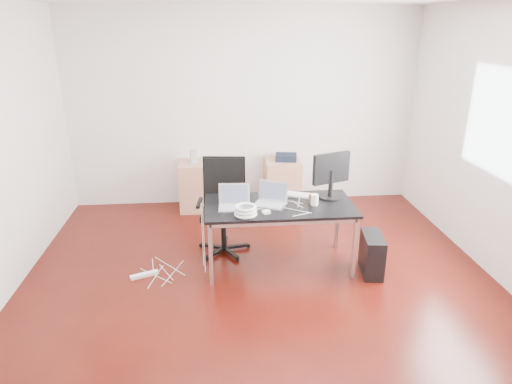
{
  "coord_description": "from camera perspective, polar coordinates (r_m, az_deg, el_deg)",
  "views": [
    {
      "loc": [
        -0.42,
        -4.04,
        2.57
      ],
      "look_at": [
        0.0,
        0.55,
        0.85
      ],
      "focal_mm": 32.0,
      "sensor_mm": 36.0,
      "label": 1
    }
  ],
  "objects": [
    {
      "name": "room_shell",
      "position": [
        4.23,
        1.17,
        4.46
      ],
      "size": [
        5.0,
        5.0,
        5.0
      ],
      "color": "#390B06",
      "rests_on": "ground"
    },
    {
      "name": "desk",
      "position": [
        4.93,
        2.94,
        -2.14
      ],
      "size": [
        1.6,
        0.8,
        0.73
      ],
      "color": "black",
      "rests_on": "ground"
    },
    {
      "name": "office_chair",
      "position": [
        5.34,
        -4.09,
        -1.17
      ],
      "size": [
        0.53,
        0.55,
        1.08
      ],
      "rotation": [
        0.0,
        0.0,
        -0.11
      ],
      "color": "black",
      "rests_on": "ground"
    },
    {
      "name": "filing_cabinet_left",
      "position": [
        6.66,
        -7.35,
        0.8
      ],
      "size": [
        0.5,
        0.5,
        0.7
      ],
      "primitive_type": "cube",
      "color": "#A76E53",
      "rests_on": "ground"
    },
    {
      "name": "filing_cabinet_right",
      "position": [
        6.72,
        3.3,
        1.13
      ],
      "size": [
        0.5,
        0.5,
        0.7
      ],
      "primitive_type": "cube",
      "color": "#A76E53",
      "rests_on": "ground"
    },
    {
      "name": "pc_tower",
      "position": [
        5.12,
        14.28,
        -7.53
      ],
      "size": [
        0.26,
        0.47,
        0.44
      ],
      "primitive_type": "cube",
      "rotation": [
        0.0,
        0.0,
        -0.13
      ],
      "color": "black",
      "rests_on": "ground"
    },
    {
      "name": "wastebasket",
      "position": [
        6.73,
        -2.09,
        -0.72
      ],
      "size": [
        0.25,
        0.25,
        0.28
      ],
      "primitive_type": "cylinder",
      "rotation": [
        0.0,
        0.0,
        0.03
      ],
      "color": "black",
      "rests_on": "ground"
    },
    {
      "name": "power_strip",
      "position": [
        5.13,
        -13.79,
        -10.02
      ],
      "size": [
        0.3,
        0.17,
        0.04
      ],
      "primitive_type": "cube",
      "rotation": [
        0.0,
        0.0,
        0.39
      ],
      "color": "white",
      "rests_on": "ground"
    },
    {
      "name": "laptop_left",
      "position": [
        4.82,
        -2.72,
        -1.28
      ],
      "size": [
        0.34,
        0.27,
        0.23
      ],
      "rotation": [
        0.0,
        0.0,
        -0.06
      ],
      "color": "silver",
      "rests_on": "desk"
    },
    {
      "name": "laptop_right",
      "position": [
        4.9,
        1.92,
        -0.91
      ],
      "size": [
        0.41,
        0.37,
        0.23
      ],
      "rotation": [
        0.0,
        0.0,
        -0.47
      ],
      "color": "silver",
      "rests_on": "desk"
    },
    {
      "name": "monitor",
      "position": [
        5.08,
        9.36,
        2.35
      ],
      "size": [
        0.44,
        0.26,
        0.51
      ],
      "rotation": [
        0.0,
        0.0,
        0.36
      ],
      "color": "black",
      "rests_on": "desk"
    },
    {
      "name": "keyboard",
      "position": [
        5.17,
        4.97,
        -0.32
      ],
      "size": [
        0.46,
        0.3,
        0.02
      ],
      "primitive_type": "cube",
      "rotation": [
        0.0,
        0.0,
        -0.4
      ],
      "color": "white",
      "rests_on": "desk"
    },
    {
      "name": "cup_white",
      "position": [
        4.91,
        7.33,
        -0.96
      ],
      "size": [
        0.09,
        0.09,
        0.12
      ],
      "primitive_type": "cylinder",
      "rotation": [
        0.0,
        0.0,
        -0.1
      ],
      "color": "white",
      "rests_on": "desk"
    },
    {
      "name": "cup_brown",
      "position": [
        4.95,
        7.03,
        -0.88
      ],
      "size": [
        0.09,
        0.09,
        0.1
      ],
      "primitive_type": "cylinder",
      "rotation": [
        0.0,
        0.0,
        -0.23
      ],
      "color": "#55321D",
      "rests_on": "desk"
    },
    {
      "name": "cable_coil",
      "position": [
        4.61,
        -1.31,
        -2.34
      ],
      "size": [
        0.24,
        0.24,
        0.11
      ],
      "rotation": [
        0.0,
        0.0,
        -0.29
      ],
      "color": "white",
      "rests_on": "desk"
    },
    {
      "name": "power_adapter",
      "position": [
        4.68,
        1.28,
        -2.51
      ],
      "size": [
        0.09,
        0.09,
        0.03
      ],
      "primitive_type": "cube",
      "rotation": [
        0.0,
        0.0,
        0.3
      ],
      "color": "white",
      "rests_on": "desk"
    },
    {
      "name": "speaker",
      "position": [
        6.51,
        -7.8,
        4.41
      ],
      "size": [
        0.11,
        0.1,
        0.18
      ],
      "primitive_type": "cube",
      "rotation": [
        0.0,
        0.0,
        0.25
      ],
      "color": "#9E9E9E",
      "rests_on": "filing_cabinet_left"
    },
    {
      "name": "navy_garment",
      "position": [
        6.6,
        3.77,
        4.36
      ],
      "size": [
        0.33,
        0.28,
        0.09
      ],
      "primitive_type": "cube",
      "rotation": [
        0.0,
        0.0,
        -0.16
      ],
      "color": "black",
      "rests_on": "filing_cabinet_right"
    }
  ]
}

